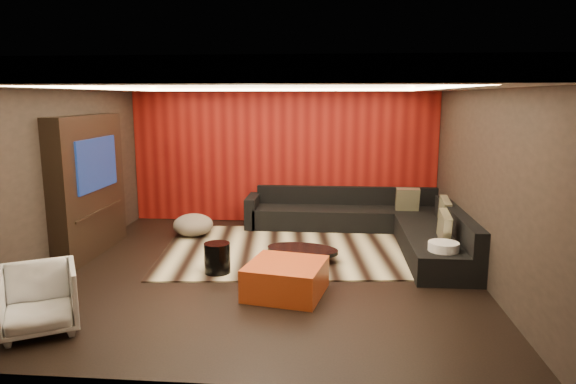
# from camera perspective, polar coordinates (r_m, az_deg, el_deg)

# --- Properties ---
(floor) EXTENTS (6.00, 6.00, 0.02)m
(floor) POSITION_cam_1_polar(r_m,az_deg,el_deg) (7.53, -2.70, -8.76)
(floor) COLOR black
(floor) RESTS_ON ground
(ceiling) EXTENTS (6.00, 6.00, 0.02)m
(ceiling) POSITION_cam_1_polar(r_m,az_deg,el_deg) (7.11, -2.90, 13.21)
(ceiling) COLOR silver
(ceiling) RESTS_ON ground
(wall_back) EXTENTS (6.00, 0.02, 2.80)m
(wall_back) POSITION_cam_1_polar(r_m,az_deg,el_deg) (10.15, -0.52, 4.46)
(wall_back) COLOR black
(wall_back) RESTS_ON ground
(wall_left) EXTENTS (0.02, 6.00, 2.80)m
(wall_left) POSITION_cam_1_polar(r_m,az_deg,el_deg) (8.15, -24.28, 2.01)
(wall_left) COLOR black
(wall_left) RESTS_ON ground
(wall_right) EXTENTS (0.02, 6.00, 2.80)m
(wall_right) POSITION_cam_1_polar(r_m,az_deg,el_deg) (7.41, 20.95, 1.48)
(wall_right) COLOR black
(wall_right) RESTS_ON ground
(red_feature_wall) EXTENTS (5.98, 0.05, 2.78)m
(red_feature_wall) POSITION_cam_1_polar(r_m,az_deg,el_deg) (10.11, -0.54, 4.43)
(red_feature_wall) COLOR #6B0C0A
(red_feature_wall) RESTS_ON ground
(soffit_back) EXTENTS (6.00, 0.60, 0.22)m
(soffit_back) POSITION_cam_1_polar(r_m,az_deg,el_deg) (9.79, -0.71, 11.80)
(soffit_back) COLOR silver
(soffit_back) RESTS_ON ground
(soffit_front) EXTENTS (6.00, 0.60, 0.22)m
(soffit_front) POSITION_cam_1_polar(r_m,az_deg,el_deg) (4.45, -7.73, 13.18)
(soffit_front) COLOR silver
(soffit_front) RESTS_ON ground
(soffit_left) EXTENTS (0.60, 4.80, 0.22)m
(soffit_left) POSITION_cam_1_polar(r_m,az_deg,el_deg) (7.93, -23.00, 11.26)
(soffit_left) COLOR silver
(soffit_left) RESTS_ON ground
(soffit_right) EXTENTS (0.60, 4.80, 0.22)m
(soffit_right) POSITION_cam_1_polar(r_m,az_deg,el_deg) (7.25, 19.23, 11.65)
(soffit_right) COLOR silver
(soffit_right) RESTS_ON ground
(cove_back) EXTENTS (4.80, 0.08, 0.04)m
(cove_back) POSITION_cam_1_polar(r_m,az_deg,el_deg) (9.45, -0.91, 11.29)
(cove_back) COLOR #FFD899
(cove_back) RESTS_ON ground
(cove_front) EXTENTS (4.80, 0.08, 0.04)m
(cove_front) POSITION_cam_1_polar(r_m,az_deg,el_deg) (4.78, -6.80, 11.93)
(cove_front) COLOR #FFD899
(cove_front) RESTS_ON ground
(cove_left) EXTENTS (0.08, 4.80, 0.04)m
(cove_left) POSITION_cam_1_polar(r_m,az_deg,el_deg) (7.78, -20.70, 10.78)
(cove_left) COLOR #FFD899
(cove_left) RESTS_ON ground
(cove_right) EXTENTS (0.08, 4.80, 0.04)m
(cove_right) POSITION_cam_1_polar(r_m,az_deg,el_deg) (7.18, 16.50, 11.10)
(cove_right) COLOR #FFD899
(cove_right) RESTS_ON ground
(tv_surround) EXTENTS (0.30, 2.00, 2.20)m
(tv_surround) POSITION_cam_1_polar(r_m,az_deg,el_deg) (8.65, -21.29, 0.65)
(tv_surround) COLOR black
(tv_surround) RESTS_ON ground
(tv_screen) EXTENTS (0.04, 1.30, 0.80)m
(tv_screen) POSITION_cam_1_polar(r_m,az_deg,el_deg) (8.53, -20.48, 2.96)
(tv_screen) COLOR black
(tv_screen) RESTS_ON ground
(tv_shelf) EXTENTS (0.04, 1.60, 0.04)m
(tv_shelf) POSITION_cam_1_polar(r_m,az_deg,el_deg) (8.65, -20.16, -1.97)
(tv_shelf) COLOR black
(tv_shelf) RESTS_ON ground
(rug) EXTENTS (4.28, 3.39, 0.02)m
(rug) POSITION_cam_1_polar(r_m,az_deg,el_deg) (8.49, -0.09, -6.35)
(rug) COLOR beige
(rug) RESTS_ON floor
(coffee_table) EXTENTS (1.31, 1.31, 0.19)m
(coffee_table) POSITION_cam_1_polar(r_m,az_deg,el_deg) (7.88, 1.61, -6.92)
(coffee_table) COLOR black
(coffee_table) RESTS_ON rug
(drum_stool) EXTENTS (0.43, 0.43, 0.43)m
(drum_stool) POSITION_cam_1_polar(r_m,az_deg,el_deg) (7.37, -7.87, -7.26)
(drum_stool) COLOR black
(drum_stool) RESTS_ON rug
(striped_pouf) EXTENTS (0.76, 0.76, 0.39)m
(striped_pouf) POSITION_cam_1_polar(r_m,az_deg,el_deg) (9.36, -10.49, -3.61)
(striped_pouf) COLOR beige
(striped_pouf) RESTS_ON rug
(white_side_table) EXTENTS (0.54, 0.54, 0.52)m
(white_side_table) POSITION_cam_1_polar(r_m,az_deg,el_deg) (7.42, 16.82, -7.31)
(white_side_table) COLOR silver
(white_side_table) RESTS_ON floor
(orange_ottoman) EXTENTS (1.09, 1.09, 0.41)m
(orange_ottoman) POSITION_cam_1_polar(r_m,az_deg,el_deg) (6.60, -0.25, -9.59)
(orange_ottoman) COLOR #A33C15
(orange_ottoman) RESTS_ON floor
(armchair) EXTENTS (1.05, 1.06, 0.71)m
(armchair) POSITION_cam_1_polar(r_m,az_deg,el_deg) (6.17, -25.99, -10.68)
(armchair) COLOR silver
(armchair) RESTS_ON floor
(sectional_sofa) EXTENTS (3.65, 3.50, 0.75)m
(sectional_sofa) POSITION_cam_1_polar(r_m,az_deg,el_deg) (9.21, 9.63, -3.52)
(sectional_sofa) COLOR black
(sectional_sofa) RESTS_ON floor
(throw_pillows) EXTENTS (0.74, 2.36, 0.50)m
(throw_pillows) POSITION_cam_1_polar(r_m,az_deg,el_deg) (8.76, 15.58, -2.09)
(throw_pillows) COLOR tan
(throw_pillows) RESTS_ON sectional_sofa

